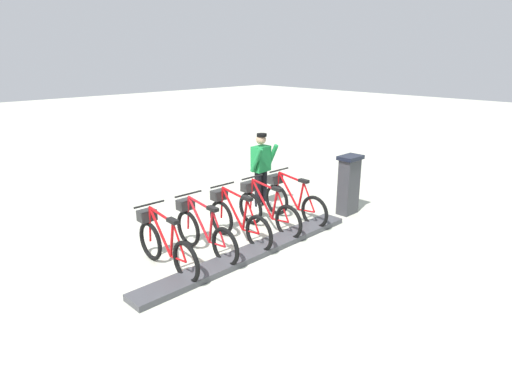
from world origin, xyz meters
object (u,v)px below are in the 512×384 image
(bike_docked_2, at_px, (237,219))
(bike_docked_4, at_px, (164,244))
(payment_kiosk, at_px, (349,184))
(bike_docked_0, at_px, (292,200))
(bike_docked_1, at_px, (266,209))
(bike_docked_3, at_px, (203,231))
(worker_near_rack, at_px, (261,167))

(bike_docked_2, relative_size, bike_docked_4, 1.00)
(payment_kiosk, xyz_separation_m, bike_docked_2, (0.57, 2.70, -0.24))
(payment_kiosk, bearing_deg, bike_docked_0, 63.82)
(bike_docked_1, bearing_deg, bike_docked_0, -90.00)
(bike_docked_1, height_order, bike_docked_2, same)
(bike_docked_0, distance_m, bike_docked_2, 1.54)
(bike_docked_3, distance_m, bike_docked_4, 0.77)
(worker_near_rack, bearing_deg, bike_docked_4, 108.29)
(bike_docked_2, xyz_separation_m, bike_docked_4, (0.00, 1.54, 0.00))
(bike_docked_2, distance_m, bike_docked_4, 1.54)
(bike_docked_1, height_order, bike_docked_4, same)
(bike_docked_0, relative_size, worker_near_rack, 1.04)
(bike_docked_2, relative_size, bike_docked_3, 1.00)
(payment_kiosk, distance_m, bike_docked_1, 2.03)
(bike_docked_4, bearing_deg, payment_kiosk, -97.67)
(payment_kiosk, relative_size, worker_near_rack, 0.77)
(bike_docked_0, distance_m, bike_docked_4, 3.08)
(bike_docked_3, bearing_deg, payment_kiosk, -99.35)
(bike_docked_0, xyz_separation_m, bike_docked_3, (0.00, 2.31, 0.00))
(bike_docked_0, bearing_deg, payment_kiosk, -116.18)
(payment_kiosk, xyz_separation_m, bike_docked_4, (0.57, 4.24, -0.24))
(worker_near_rack, bearing_deg, bike_docked_2, 122.11)
(bike_docked_0, xyz_separation_m, bike_docked_4, (0.00, 3.08, 0.00))
(bike_docked_1, xyz_separation_m, bike_docked_4, (0.00, 2.31, 0.00))
(bike_docked_1, relative_size, bike_docked_4, 1.00)
(bike_docked_1, relative_size, bike_docked_3, 1.00)
(bike_docked_2, bearing_deg, bike_docked_3, 90.00)
(bike_docked_1, distance_m, worker_near_rack, 1.51)
(bike_docked_1, bearing_deg, bike_docked_3, 90.00)
(bike_docked_2, bearing_deg, bike_docked_4, 90.00)
(worker_near_rack, bearing_deg, bike_docked_3, 113.41)
(payment_kiosk, xyz_separation_m, bike_docked_1, (0.57, 1.93, -0.24))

